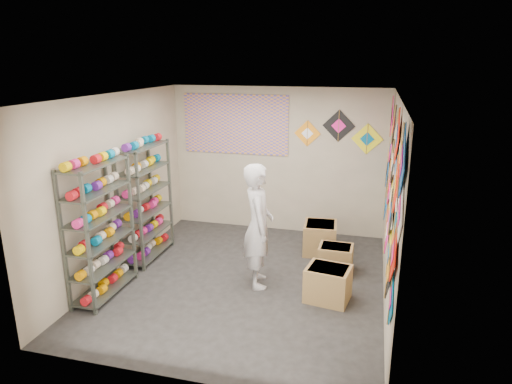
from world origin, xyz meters
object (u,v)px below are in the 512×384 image
(shelf_rack_front, at_px, (100,230))
(shelf_rack_back, at_px, (146,202))
(carton_c, at_px, (320,238))
(shopkeeper, at_px, (258,226))
(carton_a, at_px, (328,284))
(carton_b, at_px, (335,259))

(shelf_rack_front, xyz_separation_m, shelf_rack_back, (0.00, 1.30, 0.00))
(shelf_rack_back, relative_size, carton_c, 3.21)
(shelf_rack_back, distance_m, carton_c, 2.95)
(shopkeeper, distance_m, carton_c, 1.67)
(shopkeeper, xyz_separation_m, carton_c, (0.73, 1.36, -0.64))
(shopkeeper, height_order, carton_a, shopkeeper)
(shelf_rack_front, height_order, carton_a, shelf_rack_front)
(shopkeeper, relative_size, carton_c, 3.05)
(carton_b, bearing_deg, shopkeeper, -145.72)
(shelf_rack_front, bearing_deg, carton_a, 11.44)
(carton_a, relative_size, carton_c, 0.97)
(shopkeeper, height_order, carton_b, shopkeeper)
(shelf_rack_back, bearing_deg, carton_a, -12.77)
(carton_a, bearing_deg, shelf_rack_front, -159.58)
(shelf_rack_front, relative_size, carton_c, 3.21)
(shelf_rack_front, bearing_deg, shelf_rack_back, 90.00)
(shopkeeper, bearing_deg, carton_c, -46.96)
(shopkeeper, distance_m, carton_b, 1.44)
(shelf_rack_front, relative_size, carton_a, 3.32)
(shelf_rack_front, bearing_deg, shopkeeper, 22.60)
(shopkeeper, xyz_separation_m, carton_a, (1.04, -0.22, -0.66))
(shelf_rack_back, bearing_deg, carton_b, 4.11)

